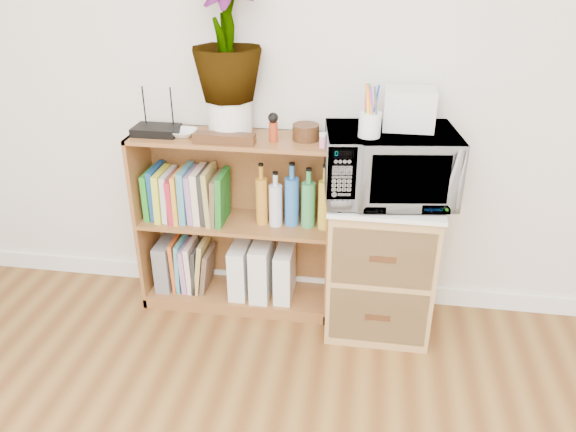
# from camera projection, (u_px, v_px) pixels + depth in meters

# --- Properties ---
(skirting_board) EXTENTS (4.00, 0.02, 0.10)m
(skirting_board) POSITION_uv_depth(u_px,v_px,m) (305.00, 284.00, 3.17)
(skirting_board) COLOR white
(skirting_board) RESTS_ON ground
(bookshelf) EXTENTS (1.00, 0.30, 0.95)m
(bookshelf) POSITION_uv_depth(u_px,v_px,m) (236.00, 224.00, 2.90)
(bookshelf) COLOR brown
(bookshelf) RESTS_ON ground
(wicker_unit) EXTENTS (0.50, 0.45, 0.70)m
(wicker_unit) POSITION_uv_depth(u_px,v_px,m) (380.00, 264.00, 2.79)
(wicker_unit) COLOR #9E7542
(wicker_unit) RESTS_ON ground
(microwave) EXTENTS (0.63, 0.47, 0.32)m
(microwave) POSITION_uv_depth(u_px,v_px,m) (389.00, 165.00, 2.54)
(microwave) COLOR silver
(microwave) RESTS_ON wicker_unit
(pen_cup) EXTENTS (0.10, 0.10, 0.10)m
(pen_cup) POSITION_uv_depth(u_px,v_px,m) (370.00, 125.00, 2.39)
(pen_cup) COLOR white
(pen_cup) RESTS_ON microwave
(small_appliance) EXTENTS (0.22, 0.18, 0.17)m
(small_appliance) POSITION_uv_depth(u_px,v_px,m) (409.00, 109.00, 2.48)
(small_appliance) COLOR silver
(small_appliance) RESTS_ON microwave
(router) EXTENTS (0.22, 0.15, 0.04)m
(router) POSITION_uv_depth(u_px,v_px,m) (156.00, 130.00, 2.72)
(router) COLOR black
(router) RESTS_ON bookshelf
(white_bowl) EXTENTS (0.13, 0.13, 0.03)m
(white_bowl) POSITION_uv_depth(u_px,v_px,m) (183.00, 133.00, 2.69)
(white_bowl) COLOR silver
(white_bowl) RESTS_ON bookshelf
(plant_pot) EXTENTS (0.21, 0.21, 0.18)m
(plant_pot) POSITION_uv_depth(u_px,v_px,m) (230.00, 118.00, 2.67)
(plant_pot) COLOR silver
(plant_pot) RESTS_ON bookshelf
(potted_plant) EXTENTS (0.33, 0.33, 0.59)m
(potted_plant) POSITION_uv_depth(u_px,v_px,m) (226.00, 34.00, 2.50)
(potted_plant) COLOR #377F33
(potted_plant) RESTS_ON plant_pot
(trinket_box) EXTENTS (0.29, 0.07, 0.05)m
(trinket_box) POSITION_uv_depth(u_px,v_px,m) (224.00, 139.00, 2.59)
(trinket_box) COLOR #391E0F
(trinket_box) RESTS_ON bookshelf
(kokeshi_doll) EXTENTS (0.04, 0.04, 0.09)m
(kokeshi_doll) POSITION_uv_depth(u_px,v_px,m) (273.00, 132.00, 2.61)
(kokeshi_doll) COLOR #982E12
(kokeshi_doll) RESTS_ON bookshelf
(wooden_bowl) EXTENTS (0.13, 0.13, 0.07)m
(wooden_bowl) POSITION_uv_depth(u_px,v_px,m) (306.00, 132.00, 2.63)
(wooden_bowl) COLOR #35190E
(wooden_bowl) RESTS_ON bookshelf
(paint_jars) EXTENTS (0.10, 0.04, 0.05)m
(paint_jars) POSITION_uv_depth(u_px,v_px,m) (330.00, 142.00, 2.53)
(paint_jars) COLOR pink
(paint_jars) RESTS_ON bookshelf
(file_box) EXTENTS (0.08, 0.21, 0.27)m
(file_box) POSITION_uv_depth(u_px,v_px,m) (167.00, 263.00, 3.08)
(file_box) COLOR slate
(file_box) RESTS_ON bookshelf
(magazine_holder_left) EXTENTS (0.09, 0.23, 0.29)m
(magazine_holder_left) POSITION_uv_depth(u_px,v_px,m) (240.00, 269.00, 3.01)
(magazine_holder_left) COLOR silver
(magazine_holder_left) RESTS_ON bookshelf
(magazine_holder_mid) EXTENTS (0.10, 0.25, 0.31)m
(magazine_holder_mid) POSITION_uv_depth(u_px,v_px,m) (262.00, 269.00, 2.99)
(magazine_holder_mid) COLOR silver
(magazine_holder_mid) RESTS_ON bookshelf
(magazine_holder_right) EXTENTS (0.09, 0.23, 0.28)m
(magazine_holder_right) POSITION_uv_depth(u_px,v_px,m) (285.00, 273.00, 2.98)
(magazine_holder_right) COLOR silver
(magazine_holder_right) RESTS_ON bookshelf
(cookbooks) EXTENTS (0.42, 0.20, 0.29)m
(cookbooks) POSITION_uv_depth(u_px,v_px,m) (187.00, 194.00, 2.87)
(cookbooks) COLOR #238222
(cookbooks) RESTS_ON bookshelf
(liquor_bottles) EXTENTS (0.38, 0.07, 0.32)m
(liquor_bottles) POSITION_uv_depth(u_px,v_px,m) (294.00, 197.00, 2.78)
(liquor_bottles) COLOR #B97922
(liquor_bottles) RESTS_ON bookshelf
(lower_books) EXTENTS (0.21, 0.19, 0.30)m
(lower_books) POSITION_uv_depth(u_px,v_px,m) (193.00, 265.00, 3.06)
(lower_books) COLOR #BC5421
(lower_books) RESTS_ON bookshelf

